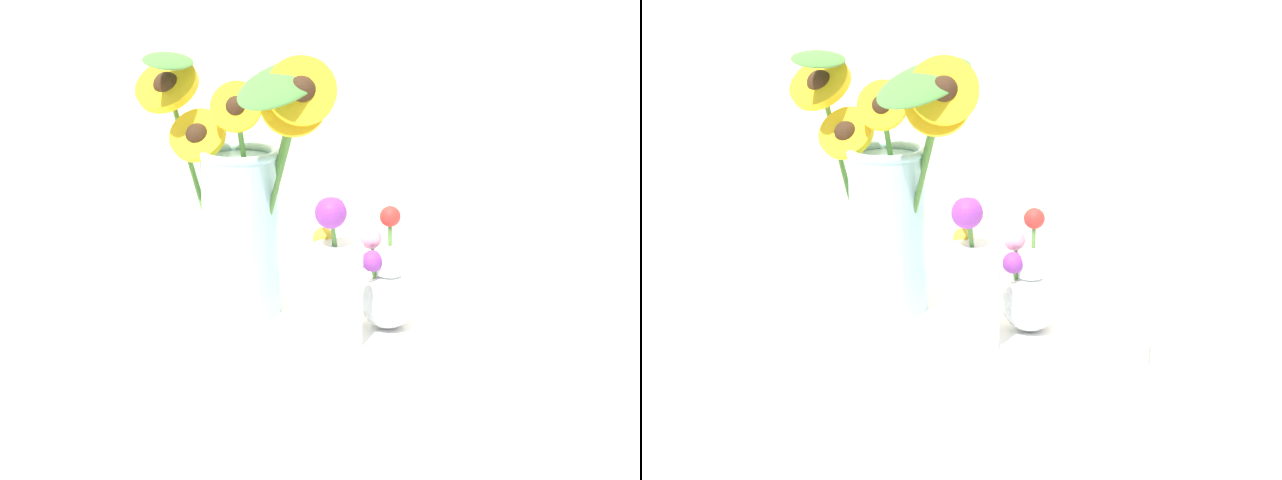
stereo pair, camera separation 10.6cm
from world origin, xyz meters
TOP-DOWN VIEW (x-y plane):
  - ground_plane at (0.00, 0.00)m, footprint 6.00×6.00m
  - serving_tray at (-0.04, 0.06)m, footprint 0.48×0.48m
  - mason_jar_sunflowers at (-0.14, 0.10)m, footprint 0.29×0.22m
  - vase_small_center at (-0.01, -0.00)m, footprint 0.06×0.08m
  - vase_bulb_right at (0.05, 0.06)m, footprint 0.07×0.08m

SIDE VIEW (x-z plane):
  - ground_plane at x=0.00m, z-range 0.00..0.00m
  - serving_tray at x=-0.04m, z-range 0.00..0.02m
  - vase_bulb_right at x=0.05m, z-range -0.01..0.15m
  - vase_small_center at x=-0.01m, z-range 0.00..0.21m
  - mason_jar_sunflowers at x=-0.14m, z-range 0.00..0.35m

